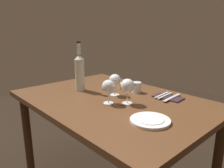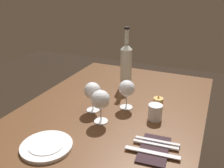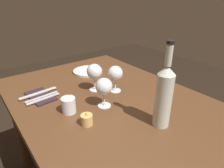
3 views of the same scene
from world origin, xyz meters
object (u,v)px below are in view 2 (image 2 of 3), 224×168
object	(u,v)px
wine_glass_right	(92,91)
water_tumbler	(155,113)
folded_napkin	(154,150)
fork_inner	(156,145)
wine_glass_centre	(101,100)
dinner_plate	(47,146)
fork_outer	(157,141)
votive_candle	(158,103)
wine_bottle	(126,64)
table_knife	(152,153)
wine_glass_left	(127,89)

from	to	relation	value
wine_glass_right	water_tumbler	bearing A→B (deg)	97.24
folded_napkin	fork_inner	bearing A→B (deg)	180.00
wine_glass_centre	dinner_plate	bearing A→B (deg)	-23.18
wine_glass_centre	fork_outer	distance (m)	0.30
votive_candle	fork_inner	world-z (taller)	votive_candle
wine_glass_right	fork_outer	world-z (taller)	wine_glass_right
wine_bottle	table_knife	world-z (taller)	wine_bottle
wine_glass_right	fork_inner	world-z (taller)	wine_glass_right
fork_inner	wine_bottle	bearing A→B (deg)	-148.35
table_knife	votive_candle	bearing A→B (deg)	-169.19
fork_inner	dinner_plate	bearing A→B (deg)	-65.62
dinner_plate	fork_outer	size ratio (longest dim) A/B	1.13
fork_inner	votive_candle	bearing A→B (deg)	-167.49
votive_candle	folded_napkin	distance (m)	0.37
dinner_plate	folded_napkin	world-z (taller)	dinner_plate
water_tumbler	fork_outer	world-z (taller)	water_tumbler
wine_bottle	fork_outer	xyz separation A→B (m)	(0.51, 0.33, -0.13)
dinner_plate	fork_inner	distance (m)	0.43
wine_glass_centre	folded_napkin	xyz separation A→B (m)	(0.11, 0.28, -0.11)
votive_candle	fork_inner	bearing A→B (deg)	12.51
wine_glass_right	dinner_plate	size ratio (longest dim) A/B	0.74
water_tumbler	wine_bottle	bearing A→B (deg)	-140.32
wine_bottle	fork_outer	size ratio (longest dim) A/B	2.02
wine_glass_centre	votive_candle	world-z (taller)	wine_glass_centre
wine_bottle	fork_outer	distance (m)	0.62
folded_napkin	fork_outer	xyz separation A→B (m)	(-0.05, 0.00, 0.01)
water_tumbler	dinner_plate	distance (m)	0.51
wine_glass_left	wine_glass_right	xyz separation A→B (m)	(0.10, -0.14, 0.00)
wine_glass_right	folded_napkin	distance (m)	0.43
wine_glass_left	wine_glass_right	bearing A→B (deg)	-56.55
dinner_plate	table_knife	world-z (taller)	dinner_plate
wine_glass_left	votive_candle	distance (m)	0.19
wine_glass_left	folded_napkin	bearing A→B (deg)	37.78
water_tumbler	dinner_plate	size ratio (longest dim) A/B	0.37
wine_glass_right	table_knife	size ratio (longest dim) A/B	0.72
water_tumbler	fork_inner	xyz separation A→B (m)	(0.21, 0.06, -0.02)
wine_glass_centre	fork_inner	size ratio (longest dim) A/B	0.88
wine_glass_centre	folded_napkin	world-z (taller)	wine_glass_centre
fork_inner	fork_outer	bearing A→B (deg)	180.00
votive_candle	wine_bottle	bearing A→B (deg)	-127.28
wine_glass_centre	dinner_plate	world-z (taller)	wine_glass_centre
wine_bottle	water_tumbler	world-z (taller)	wine_bottle
water_tumbler	table_knife	xyz separation A→B (m)	(0.26, 0.06, -0.02)
table_knife	folded_napkin	bearing A→B (deg)	180.00
votive_candle	table_knife	size ratio (longest dim) A/B	0.32
wine_glass_left	wine_glass_right	size ratio (longest dim) A/B	1.00
wine_bottle	folded_napkin	xyz separation A→B (m)	(0.56, 0.33, -0.14)
wine_glass_right	wine_glass_centre	distance (m)	0.12
wine_glass_left	fork_outer	bearing A→B (deg)	43.18
wine_bottle	water_tumbler	size ratio (longest dim) A/B	4.81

